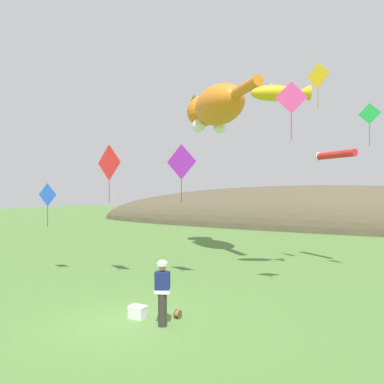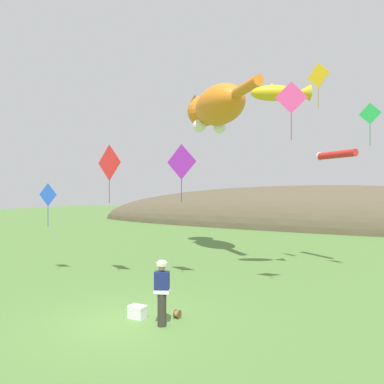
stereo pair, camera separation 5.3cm
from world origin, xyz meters
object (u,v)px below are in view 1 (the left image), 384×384
picnic_cooler (138,312)px  kite_diamond_green (370,114)px  festival_attendant (162,291)px  kite_diamond_blue (48,195)px  kite_fish_windsock (279,93)px  kite_tube_streamer (335,155)px  kite_diamond_red (109,163)px  kite_giant_cat (215,108)px  kite_spool (178,314)px  kite_diamond_pink (291,98)px  kite_diamond_violet (181,162)px  kite_diamond_gold (318,76)px

picnic_cooler → kite_diamond_green: bearing=57.3°
festival_attendant → kite_diamond_blue: 8.68m
kite_fish_windsock → kite_tube_streamer: size_ratio=1.20×
kite_diamond_red → kite_diamond_green: (9.30, 5.51, 2.06)m
kite_diamond_red → kite_diamond_blue: kite_diamond_red is taller
festival_attendant → kite_tube_streamer: kite_tube_streamer is taller
festival_attendant → kite_giant_cat: 13.91m
kite_spool → kite_diamond_green: (4.53, 8.07, 6.73)m
kite_diamond_red → kite_diamond_pink: kite_diamond_pink is taller
picnic_cooler → kite_spool: bearing=28.5°
kite_diamond_violet → picnic_cooler: bearing=-76.3°
kite_diamond_pink → picnic_cooler: bearing=-130.0°
kite_fish_windsock → kite_diamond_pink: bearing=-67.1°
kite_diamond_red → kite_diamond_gold: kite_diamond_gold is taller
picnic_cooler → kite_diamond_violet: size_ratio=0.21×
kite_giant_cat → kite_fish_windsock: 6.45m
kite_tube_streamer → kite_diamond_green: 3.05m
kite_spool → kite_giant_cat: bearing=109.5°
kite_diamond_green → kite_diamond_pink: (-2.14, -4.57, -0.06)m
kite_fish_windsock → kite_diamond_violet: size_ratio=1.08×
kite_spool → kite_diamond_blue: size_ratio=0.13×
kite_spool → kite_tube_streamer: size_ratio=0.12×
kite_fish_windsock → kite_diamond_gold: 2.39m
kite_diamond_green → kite_diamond_pink: kite_diamond_pink is taller
kite_giant_cat → kite_diamond_green: bearing=-15.9°
kite_spool → kite_diamond_blue: bearing=165.0°
kite_diamond_red → kite_diamond_green: kite_diamond_green is taller
kite_giant_cat → kite_diamond_blue: size_ratio=3.46×
kite_diamond_green → kite_diamond_blue: 14.17m
kite_diamond_violet → kite_diamond_red: 2.97m
kite_tube_streamer → kite_diamond_gold: 4.00m
kite_fish_windsock → kite_diamond_green: kite_fish_windsock is taller
kite_diamond_red → kite_diamond_pink: 7.50m
kite_giant_cat → kite_diamond_pink: (6.07, -6.91, -1.65)m
kite_diamond_gold → picnic_cooler: bearing=-111.9°
kite_spool → kite_diamond_red: bearing=151.8°
kite_diamond_blue → kite_diamond_pink: bearing=7.8°
kite_spool → kite_tube_streamer: kite_tube_streamer is taller
festival_attendant → kite_spool: (0.05, 0.73, -0.83)m
kite_diamond_pink → kite_diamond_gold: kite_diamond_gold is taller
kite_diamond_violet → kite_diamond_red: bearing=-156.4°
kite_diamond_gold → kite_diamond_blue: size_ratio=1.07×
festival_attendant → kite_diamond_red: kite_diamond_red is taller
kite_fish_windsock → picnic_cooler: bearing=-108.0°
kite_diamond_gold → kite_spool: bearing=-107.0°
kite_tube_streamer → kite_diamond_blue: bearing=-143.0°
festival_attendant → picnic_cooler: bearing=169.4°
kite_spool → kite_diamond_pink: (2.39, 3.50, 6.67)m
festival_attendant → kite_diamond_blue: bearing=160.1°
kite_fish_windsock → kite_diamond_green: (3.31, 1.80, -0.90)m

